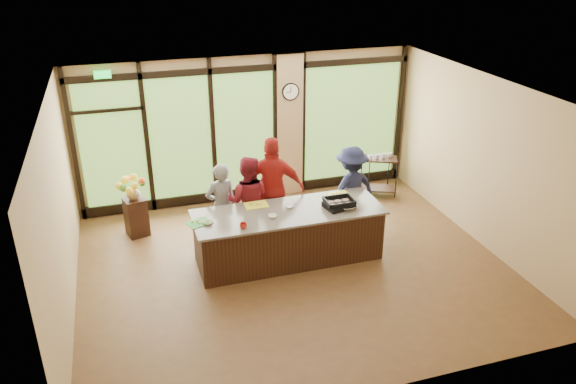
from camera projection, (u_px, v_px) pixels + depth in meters
floor at (294, 267)px, 9.49m from camera, size 7.00×7.00×0.00m
ceiling at (295, 93)px, 8.24m from camera, size 7.00×7.00×0.00m
back_wall at (249, 129)px, 11.47m from camera, size 7.00×0.00×7.00m
left_wall at (59, 217)px, 7.91m from camera, size 0.00×6.00×6.00m
right_wall at (484, 162)px, 9.82m from camera, size 0.00×6.00×6.00m
window_wall at (257, 134)px, 11.52m from camera, size 6.90×0.12×3.00m
island_base at (289, 236)px, 9.57m from camera, size 3.10×1.00×0.88m
countertop at (289, 212)px, 9.38m from camera, size 3.20×1.10×0.04m
wall_clock at (291, 92)px, 11.27m from camera, size 0.36×0.04×0.36m
cook_left at (221, 206)px, 9.86m from camera, size 0.64×0.49×1.57m
cook_midleft at (248, 200)px, 9.95m from camera, size 0.99×0.89×1.66m
cook_midright at (273, 189)px, 10.07m from camera, size 1.23×0.82×1.93m
cook_right at (351, 188)px, 10.45m from camera, size 1.17×0.83×1.63m
roasting_pan at (339, 205)px, 9.48m from camera, size 0.54×0.46×0.08m
mixing_bowl at (347, 207)px, 9.43m from camera, size 0.34×0.34×0.08m
cutting_board_left at (199, 223)px, 8.97m from camera, size 0.45×0.40×0.01m
cutting_board_center at (256, 205)px, 9.56m from camera, size 0.39×0.30×0.01m
cutting_board_right at (339, 195)px, 9.94m from camera, size 0.38×0.29×0.01m
prep_bowl_near at (208, 223)px, 8.94m from camera, size 0.18×0.18×0.05m
prep_bowl_mid at (272, 216)px, 9.14m from camera, size 0.15×0.15×0.05m
prep_bowl_far at (290, 207)px, 9.48m from camera, size 0.18×0.18×0.03m
red_ramekin at (243, 226)px, 8.79m from camera, size 0.13×0.13×0.09m
flower_stand at (136, 217)px, 10.39m from camera, size 0.45×0.45×0.73m
flower_vase at (133, 192)px, 10.18m from camera, size 0.30×0.30×0.26m
bar_cart at (379, 171)px, 11.85m from camera, size 0.80×0.65×0.96m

